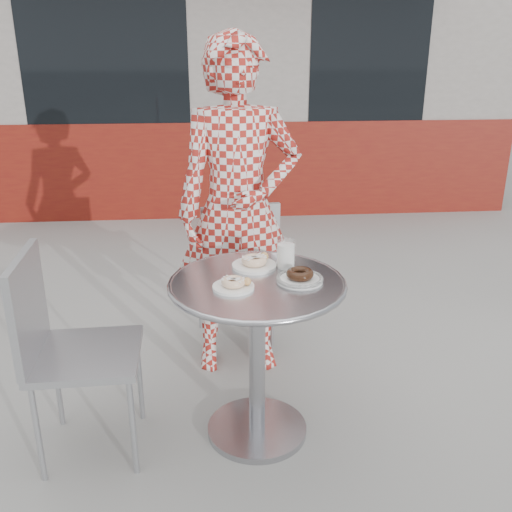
{
  "coord_description": "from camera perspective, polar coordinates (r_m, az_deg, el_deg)",
  "views": [
    {
      "loc": [
        -0.24,
        -2.29,
        1.76
      ],
      "look_at": [
        -0.03,
        0.11,
        0.86
      ],
      "focal_mm": 40.0,
      "sensor_mm": 36.0,
      "label": 1
    }
  ],
  "objects": [
    {
      "name": "bistro_table",
      "position": [
        2.56,
        0.11,
        -6.51
      ],
      "size": [
        0.78,
        0.78,
        0.79
      ],
      "rotation": [
        0.0,
        0.0,
        -0.08
      ],
      "color": "#B0B0B5",
      "rests_on": "ground"
    },
    {
      "name": "seated_person",
      "position": [
        3.06,
        -1.74,
        4.48
      ],
      "size": [
        0.69,
        0.47,
        1.83
      ],
      "primitive_type": "imported",
      "rotation": [
        0.0,
        0.0,
        0.05
      ],
      "color": "maroon",
      "rests_on": "ground"
    },
    {
      "name": "plate_far",
      "position": [
        2.63,
        -0.12,
        -0.65
      ],
      "size": [
        0.21,
        0.21,
        0.05
      ],
      "rotation": [
        0.0,
        0.0,
        0.36
      ],
      "color": "white",
      "rests_on": "bistro_table"
    },
    {
      "name": "plate_checker",
      "position": [
        2.48,
        4.4,
        -2.15
      ],
      "size": [
        0.21,
        0.21,
        0.05
      ],
      "rotation": [
        0.0,
        0.0,
        -0.42
      ],
      "color": "white",
      "rests_on": "bistro_table"
    },
    {
      "name": "milk_cup",
      "position": [
        2.61,
        3.01,
        0.14
      ],
      "size": [
        0.09,
        0.09,
        0.14
      ],
      "rotation": [
        0.0,
        0.0,
        0.11
      ],
      "color": "white",
      "rests_on": "bistro_table"
    },
    {
      "name": "ground",
      "position": [
        2.9,
        0.87,
        -16.84
      ],
      "size": [
        60.0,
        60.0,
        0.0
      ],
      "primitive_type": "plane",
      "color": "#9F9D98",
      "rests_on": "ground"
    },
    {
      "name": "chair_far",
      "position": [
        3.52,
        -2.11,
        -4.22
      ],
      "size": [
        0.5,
        0.51,
        0.93
      ],
      "rotation": [
        0.0,
        0.0,
        3.3
      ],
      "color": "#A9ABB1",
      "rests_on": "ground"
    },
    {
      "name": "storefront",
      "position": [
        7.86,
        -3.28,
        18.57
      ],
      "size": [
        6.02,
        4.55,
        3.0
      ],
      "color": "gray",
      "rests_on": "ground"
    },
    {
      "name": "chair_left",
      "position": [
        2.73,
        -16.45,
        -12.96
      ],
      "size": [
        0.47,
        0.47,
        0.96
      ],
      "rotation": [
        0.0,
        0.0,
        1.6
      ],
      "color": "#A9ABB1",
      "rests_on": "ground"
    },
    {
      "name": "plate_near",
      "position": [
        2.41,
        -2.2,
        -2.82
      ],
      "size": [
        0.18,
        0.18,
        0.05
      ],
      "rotation": [
        0.0,
        0.0,
        -0.38
      ],
      "color": "white",
      "rests_on": "bistro_table"
    }
  ]
}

